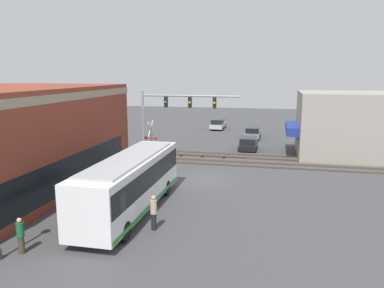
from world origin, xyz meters
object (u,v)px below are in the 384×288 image
(crossing_signal, at_px, (151,138))
(pedestrian_near_bus, at_px, (154,212))
(pedestrian_by_lamp, at_px, (21,235))
(parked_car_silver, at_px, (218,124))
(city_bus, at_px, (131,182))
(parked_car_grey, at_px, (253,133))
(parked_car_black, at_px, (248,144))

(crossing_signal, xyz_separation_m, pedestrian_near_bus, (-13.95, -4.84, -1.34))
(crossing_signal, relative_size, pedestrian_by_lamp, 2.25)
(crossing_signal, height_order, parked_car_silver, crossing_signal)
(parked_car_silver, distance_m, pedestrian_near_bus, 35.97)
(pedestrian_near_bus, bearing_deg, pedestrian_by_lamp, 126.88)
(crossing_signal, bearing_deg, parked_car_silver, -7.11)
(crossing_signal, xyz_separation_m, pedestrian_by_lamp, (-17.72, 0.18, -1.43))
(city_bus, xyz_separation_m, pedestrian_near_bus, (-2.16, -2.10, -0.87))
(crossing_signal, relative_size, parked_car_grey, 0.82)
(pedestrian_by_lamp, bearing_deg, city_bus, -26.22)
(parked_car_silver, xyz_separation_m, pedestrian_near_bus, (-35.91, -2.10, 0.28))
(parked_car_black, bearing_deg, pedestrian_by_lamp, 161.76)
(crossing_signal, distance_m, pedestrian_near_bus, 14.83)
(parked_car_grey, bearing_deg, pedestrian_near_bus, 173.54)
(city_bus, distance_m, pedestrian_near_bus, 3.14)
(parked_car_silver, bearing_deg, pedestrian_by_lamp, 175.79)
(crossing_signal, xyz_separation_m, parked_car_silver, (21.96, -2.74, -1.62))
(parked_car_grey, relative_size, pedestrian_by_lamp, 2.75)
(city_bus, relative_size, parked_car_silver, 2.44)
(pedestrian_near_bus, bearing_deg, crossing_signal, 19.12)
(pedestrian_by_lamp, distance_m, pedestrian_near_bus, 6.27)
(crossing_signal, xyz_separation_m, parked_car_grey, (15.21, -8.14, -1.63))
(crossing_signal, bearing_deg, parked_car_grey, -28.14)
(city_bus, bearing_deg, parked_car_grey, -11.31)
(parked_car_grey, bearing_deg, crossing_signal, 151.86)
(crossing_signal, relative_size, pedestrian_near_bus, 2.04)
(city_bus, height_order, pedestrian_by_lamp, city_bus)
(pedestrian_near_bus, bearing_deg, city_bus, 44.13)
(parked_car_black, distance_m, pedestrian_near_bus, 21.73)
(crossing_signal, height_order, pedestrian_by_lamp, crossing_signal)
(crossing_signal, bearing_deg, city_bus, -166.92)
(city_bus, height_order, parked_car_silver, city_bus)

